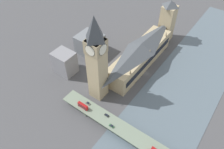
% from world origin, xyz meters
% --- Properties ---
extents(ground_plane, '(600.00, 600.00, 0.00)m').
position_xyz_m(ground_plane, '(0.00, 0.00, 0.00)').
color(ground_plane, '#4C4C4F').
extents(river_water, '(66.05, 360.00, 0.30)m').
position_xyz_m(river_water, '(-39.02, 0.00, 0.15)').
color(river_water, slate).
rests_on(river_water, ground_plane).
extents(parliament_hall, '(22.58, 95.37, 28.36)m').
position_xyz_m(parliament_hall, '(14.06, -8.00, 14.07)').
color(parliament_hall, tan).
rests_on(parliament_hall, ground_plane).
extents(clock_tower, '(14.35, 14.35, 83.52)m').
position_xyz_m(clock_tower, '(23.91, 50.24, 44.38)').
color(clock_tower, tan).
rests_on(clock_tower, ground_plane).
extents(victoria_tower, '(15.07, 15.07, 53.70)m').
position_xyz_m(victoria_tower, '(14.11, -67.22, 24.85)').
color(victoria_tower, tan).
rests_on(victoria_tower, ground_plane).
extents(road_bridge, '(164.09, 13.37, 6.08)m').
position_xyz_m(road_bridge, '(-39.02, 71.48, 4.99)').
color(road_bridge, '#5D6A59').
rests_on(road_bridge, ground_plane).
extents(double_decker_bus_lead, '(10.14, 2.50, 4.80)m').
position_xyz_m(double_decker_bus_lead, '(21.81, 74.47, 8.71)').
color(double_decker_bus_lead, red).
rests_on(double_decker_bus_lead, road_bridge).
extents(car_northbound_lead, '(4.26, 1.87, 1.39)m').
position_xyz_m(car_northbound_lead, '(-9.11, 74.90, 6.78)').
color(car_northbound_lead, '#2D5638').
rests_on(car_northbound_lead, road_bridge).
extents(car_northbound_mid, '(4.16, 1.76, 1.36)m').
position_xyz_m(car_northbound_mid, '(0.17, 69.07, 6.75)').
color(car_northbound_mid, black).
rests_on(car_northbound_mid, road_bridge).
extents(car_northbound_tail, '(4.31, 1.88, 1.47)m').
position_xyz_m(car_northbound_tail, '(21.20, 68.69, 6.80)').
color(car_northbound_tail, slate).
rests_on(car_northbound_tail, road_bridge).
extents(city_block_west, '(20.95, 17.14, 24.55)m').
position_xyz_m(city_block_west, '(70.48, 46.34, 12.27)').
color(city_block_west, gray).
rests_on(city_block_west, ground_plane).
extents(city_block_center, '(26.44, 24.99, 21.25)m').
position_xyz_m(city_block_center, '(71.62, 5.89, 10.62)').
color(city_block_center, slate).
rests_on(city_block_center, ground_plane).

